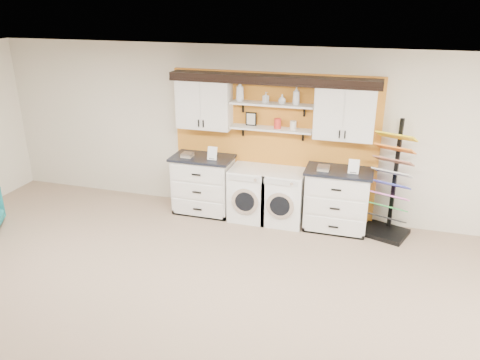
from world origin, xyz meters
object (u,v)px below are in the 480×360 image
(dryer, at_px, (284,197))
(sample_rack, at_px, (389,201))
(base_cabinet_right, at_px, (337,200))
(base_cabinet_left, at_px, (203,184))
(washer, at_px, (250,193))

(dryer, relative_size, sample_rack, 0.49)
(base_cabinet_right, distance_m, dryer, 0.85)
(base_cabinet_left, relative_size, base_cabinet_right, 1.00)
(base_cabinet_left, relative_size, sample_rack, 0.56)
(base_cabinet_left, xyz_separation_m, washer, (0.84, -0.00, -0.06))
(base_cabinet_left, xyz_separation_m, base_cabinet_right, (2.26, -0.00, 0.00))
(washer, xyz_separation_m, sample_rack, (2.20, 0.04, 0.12))
(dryer, distance_m, sample_rack, 1.63)
(base_cabinet_left, distance_m, sample_rack, 3.04)
(base_cabinet_right, bearing_deg, dryer, -179.77)
(washer, bearing_deg, sample_rack, 1.04)
(washer, height_order, dryer, same)
(base_cabinet_right, xyz_separation_m, sample_rack, (0.78, 0.04, 0.06))
(dryer, height_order, sample_rack, sample_rack)
(base_cabinet_left, height_order, base_cabinet_right, base_cabinet_right)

